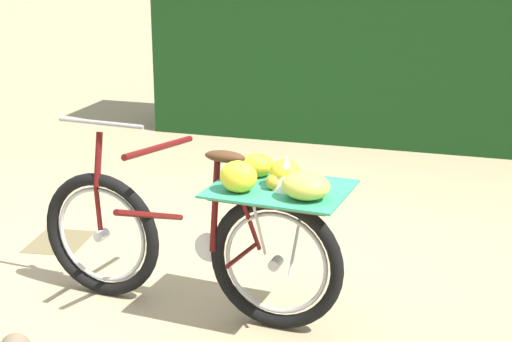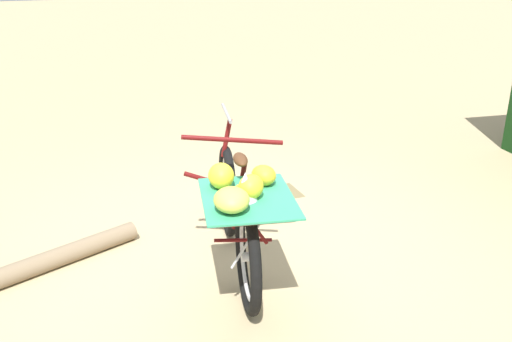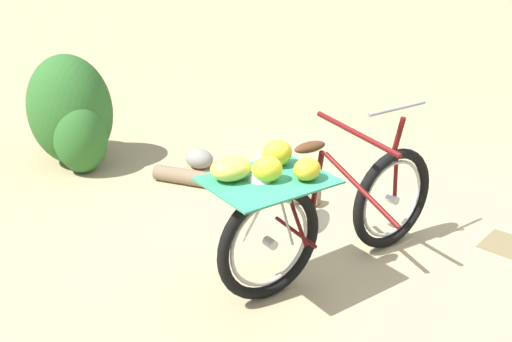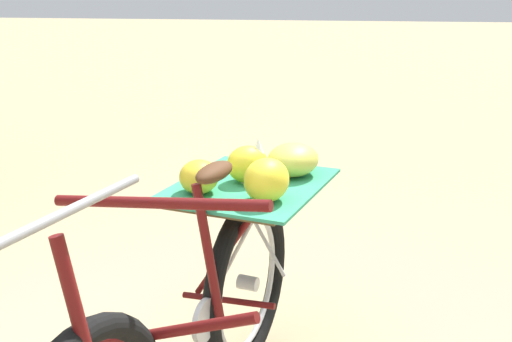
# 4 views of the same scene
# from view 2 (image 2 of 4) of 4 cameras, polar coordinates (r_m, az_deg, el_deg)

# --- Properties ---
(ground_plane) EXTENTS (60.00, 60.00, 0.00)m
(ground_plane) POSITION_cam_2_polar(r_m,az_deg,el_deg) (4.30, -0.21, -7.89)
(ground_plane) COLOR tan
(bicycle) EXTENTS (0.84, 1.80, 1.03)m
(bicycle) POSITION_cam_2_polar(r_m,az_deg,el_deg) (3.72, -1.93, -4.24)
(bicycle) COLOR black
(bicycle) RESTS_ON ground_plane
(fallen_log) EXTENTS (1.47, 0.69, 0.14)m
(fallen_log) POSITION_cam_2_polar(r_m,az_deg,el_deg) (4.23, -21.73, -9.04)
(fallen_log) COLOR #7F6B51
(fallen_log) RESTS_ON ground_plane
(leaf_litter_patch) EXTENTS (0.44, 0.36, 0.01)m
(leaf_litter_patch) POSITION_cam_2_polar(r_m,az_deg,el_deg) (5.24, 2.16, -2.28)
(leaf_litter_patch) COLOR olive
(leaf_litter_patch) RESTS_ON ground_plane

